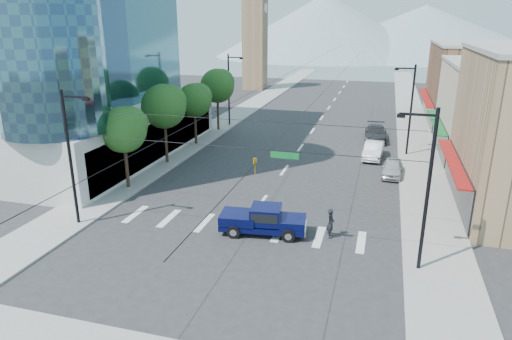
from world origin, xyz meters
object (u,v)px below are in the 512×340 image
object	(u,v)px
parked_car_near	(392,168)
parked_car_far	(376,133)
parked_car_mid	(373,150)
pedestrian	(331,223)
pickup_truck	(263,219)

from	to	relation	value
parked_car_near	parked_car_far	size ratio (longest dim) A/B	0.73
parked_car_near	parked_car_mid	size ratio (longest dim) A/B	0.86
parked_car_mid	parked_car_far	distance (m)	7.20
parked_car_far	pedestrian	bearing A→B (deg)	-97.14
pickup_truck	parked_car_mid	world-z (taller)	pickup_truck
pedestrian	parked_car_near	distance (m)	13.89
parked_car_near	parked_car_mid	xyz separation A→B (m)	(-1.80, 5.06, 0.09)
pickup_truck	parked_car_far	size ratio (longest dim) A/B	0.98
parked_car_near	parked_car_far	distance (m)	12.39
parked_car_mid	pickup_truck	bearing A→B (deg)	-104.21
pedestrian	parked_car_far	xyz separation A→B (m)	(1.95, 25.63, -0.12)
parked_car_far	parked_car_mid	bearing A→B (deg)	-92.80
parked_car_near	parked_car_mid	bearing A→B (deg)	112.46
pedestrian	parked_car_near	xyz separation A→B (m)	(3.75, 13.37, -0.24)
pedestrian	parked_car_mid	size ratio (longest dim) A/B	0.39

